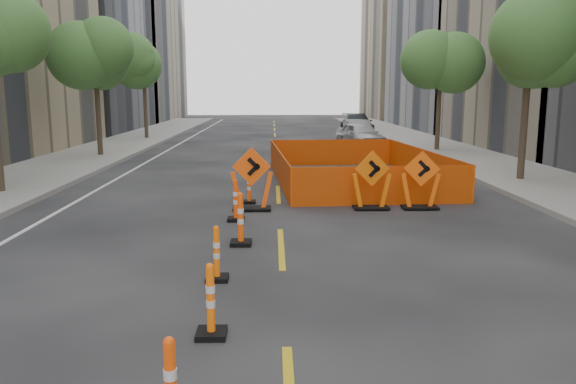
{
  "coord_description": "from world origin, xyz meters",
  "views": [
    {
      "loc": [
        -0.16,
        -6.96,
        3.11
      ],
      "look_at": [
        0.14,
        4.25,
        1.1
      ],
      "focal_mm": 35.0,
      "sensor_mm": 36.0,
      "label": 1
    }
  ],
  "objects_px": {
    "chevron_sign_center": "(372,180)",
    "channelizer_3": "(217,253)",
    "channelizer_6": "(249,187)",
    "channelizer_4": "(241,219)",
    "channelizer_5": "(236,200)",
    "parked_car_far": "(357,124)",
    "channelizer_2": "(211,300)",
    "chevron_sign_left": "(252,179)",
    "chevron_sign_right": "(421,180)",
    "parked_car_near": "(360,135)",
    "parked_car_mid": "(358,130)"
  },
  "relations": [
    {
      "from": "chevron_sign_center",
      "to": "channelizer_3",
      "type": "bearing_deg",
      "value": -130.63
    },
    {
      "from": "chevron_sign_center",
      "to": "channelizer_6",
      "type": "bearing_deg",
      "value": 156.06
    },
    {
      "from": "channelizer_4",
      "to": "channelizer_5",
      "type": "distance_m",
      "value": 2.2
    },
    {
      "from": "channelizer_5",
      "to": "channelizer_4",
      "type": "bearing_deg",
      "value": -83.65
    },
    {
      "from": "channelizer_4",
      "to": "parked_car_far",
      "type": "height_order",
      "value": "parked_car_far"
    },
    {
      "from": "channelizer_3",
      "to": "chevron_sign_center",
      "type": "relative_size",
      "value": 0.59
    },
    {
      "from": "channelizer_2",
      "to": "channelizer_3",
      "type": "bearing_deg",
      "value": 93.6
    },
    {
      "from": "channelizer_6",
      "to": "parked_car_far",
      "type": "bearing_deg",
      "value": 75.04
    },
    {
      "from": "chevron_sign_left",
      "to": "channelizer_4",
      "type": "bearing_deg",
      "value": -93.21
    },
    {
      "from": "channelizer_5",
      "to": "chevron_sign_right",
      "type": "distance_m",
      "value": 5.02
    },
    {
      "from": "channelizer_2",
      "to": "parked_car_near",
      "type": "relative_size",
      "value": 0.23
    },
    {
      "from": "chevron_sign_right",
      "to": "channelizer_2",
      "type": "bearing_deg",
      "value": -99.51
    },
    {
      "from": "chevron_sign_left",
      "to": "chevron_sign_center",
      "type": "relative_size",
      "value": 1.06
    },
    {
      "from": "channelizer_3",
      "to": "channelizer_5",
      "type": "relative_size",
      "value": 0.91
    },
    {
      "from": "chevron_sign_left",
      "to": "parked_car_near",
      "type": "relative_size",
      "value": 0.4
    },
    {
      "from": "channelizer_2",
      "to": "parked_car_far",
      "type": "xyz_separation_m",
      "value": [
        6.98,
        34.39,
        0.27
      ]
    },
    {
      "from": "parked_car_far",
      "to": "channelizer_2",
      "type": "bearing_deg",
      "value": -98.83
    },
    {
      "from": "channelizer_5",
      "to": "parked_car_far",
      "type": "distance_m",
      "value": 28.71
    },
    {
      "from": "channelizer_2",
      "to": "channelizer_3",
      "type": "height_order",
      "value": "channelizer_2"
    },
    {
      "from": "channelizer_6",
      "to": "channelizer_5",
      "type": "bearing_deg",
      "value": -96.1
    },
    {
      "from": "chevron_sign_right",
      "to": "parked_car_far",
      "type": "height_order",
      "value": "chevron_sign_right"
    },
    {
      "from": "channelizer_6",
      "to": "chevron_sign_right",
      "type": "bearing_deg",
      "value": -11.27
    },
    {
      "from": "channelizer_3",
      "to": "chevron_sign_left",
      "type": "xyz_separation_m",
      "value": [
        0.38,
        5.63,
        0.37
      ]
    },
    {
      "from": "parked_car_mid",
      "to": "parked_car_far",
      "type": "distance_m",
      "value": 5.27
    },
    {
      "from": "parked_car_near",
      "to": "channelizer_5",
      "type": "bearing_deg",
      "value": -122.22
    },
    {
      "from": "channelizer_2",
      "to": "chevron_sign_center",
      "type": "height_order",
      "value": "chevron_sign_center"
    },
    {
      "from": "channelizer_3",
      "to": "chevron_sign_center",
      "type": "distance_m",
      "value": 6.69
    },
    {
      "from": "channelizer_5",
      "to": "channelizer_3",
      "type": "bearing_deg",
      "value": -90.44
    },
    {
      "from": "chevron_sign_center",
      "to": "parked_car_mid",
      "type": "height_order",
      "value": "chevron_sign_center"
    },
    {
      "from": "chevron_sign_left",
      "to": "parked_car_mid",
      "type": "relative_size",
      "value": 0.42
    },
    {
      "from": "channelizer_3",
      "to": "parked_car_far",
      "type": "height_order",
      "value": "parked_car_far"
    },
    {
      "from": "channelizer_6",
      "to": "parked_car_far",
      "type": "distance_m",
      "value": 26.53
    },
    {
      "from": "chevron_sign_center",
      "to": "channelizer_5",
      "type": "bearing_deg",
      "value": -168.6
    },
    {
      "from": "channelizer_2",
      "to": "channelizer_3",
      "type": "relative_size",
      "value": 1.05
    },
    {
      "from": "channelizer_3",
      "to": "parked_car_far",
      "type": "xyz_separation_m",
      "value": [
        7.12,
        32.2,
        0.29
      ]
    },
    {
      "from": "channelizer_6",
      "to": "parked_car_mid",
      "type": "bearing_deg",
      "value": 73.15
    },
    {
      "from": "channelizer_2",
      "to": "channelizer_5",
      "type": "xyz_separation_m",
      "value": [
        -0.1,
        6.57,
        0.02
      ]
    },
    {
      "from": "chevron_sign_center",
      "to": "parked_car_near",
      "type": "relative_size",
      "value": 0.37
    },
    {
      "from": "channelizer_6",
      "to": "parked_car_mid",
      "type": "relative_size",
      "value": 0.23
    },
    {
      "from": "chevron_sign_center",
      "to": "parked_car_mid",
      "type": "bearing_deg",
      "value": 73.96
    },
    {
      "from": "channelizer_2",
      "to": "parked_car_far",
      "type": "bearing_deg",
      "value": 78.53
    },
    {
      "from": "channelizer_6",
      "to": "chevron_sign_center",
      "type": "bearing_deg",
      "value": -15.59
    },
    {
      "from": "chevron_sign_left",
      "to": "chevron_sign_right",
      "type": "xyz_separation_m",
      "value": [
        4.5,
        0.02,
        -0.05
      ]
    },
    {
      "from": "channelizer_4",
      "to": "channelizer_6",
      "type": "bearing_deg",
      "value": 90.12
    },
    {
      "from": "channelizer_2",
      "to": "parked_car_far",
      "type": "distance_m",
      "value": 35.09
    },
    {
      "from": "channelizer_4",
      "to": "chevron_sign_center",
      "type": "xyz_separation_m",
      "value": [
        3.29,
        3.46,
        0.24
      ]
    },
    {
      "from": "channelizer_6",
      "to": "chevron_sign_left",
      "type": "distance_m",
      "value": 1.02
    },
    {
      "from": "channelizer_3",
      "to": "channelizer_2",
      "type": "bearing_deg",
      "value": -86.4
    },
    {
      "from": "channelizer_4",
      "to": "parked_car_mid",
      "type": "distance_m",
      "value": 25.54
    },
    {
      "from": "channelizer_5",
      "to": "parked_car_near",
      "type": "relative_size",
      "value": 0.24
    }
  ]
}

